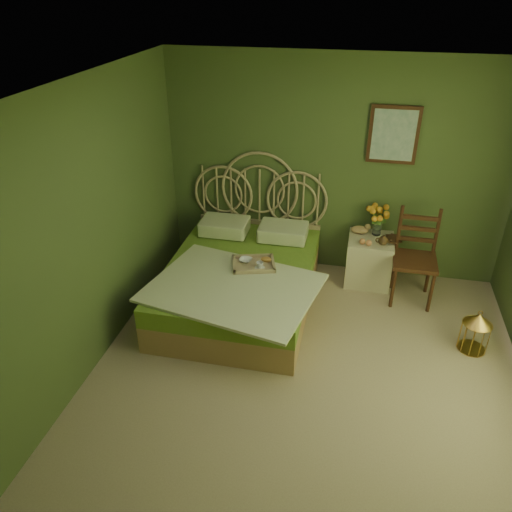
% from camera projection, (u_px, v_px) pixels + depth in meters
% --- Properties ---
extents(floor, '(4.50, 4.50, 0.00)m').
position_uv_depth(floor, '(303.00, 388.00, 4.56)').
color(floor, tan).
rests_on(floor, ground).
extents(ceiling, '(4.50, 4.50, 0.00)m').
position_uv_depth(ceiling, '(322.00, 96.00, 3.27)').
color(ceiling, silver).
rests_on(ceiling, wall_back).
extents(wall_back, '(4.00, 0.00, 4.00)m').
position_uv_depth(wall_back, '(334.00, 169.00, 5.82)').
color(wall_back, '#45572D').
rests_on(wall_back, floor).
extents(wall_left, '(0.00, 4.50, 4.50)m').
position_uv_depth(wall_left, '(79.00, 240.00, 4.28)').
color(wall_left, '#45572D').
rests_on(wall_left, floor).
extents(wall_art, '(0.54, 0.04, 0.64)m').
position_uv_depth(wall_art, '(393.00, 135.00, 5.46)').
color(wall_art, '#32190D').
rests_on(wall_art, wall_back).
extents(bed, '(1.85, 2.33, 1.45)m').
position_uv_depth(bed, '(241.00, 278.00, 5.60)').
color(bed, '#A47B52').
rests_on(bed, floor).
extents(nightstand, '(0.52, 0.52, 1.01)m').
position_uv_depth(nightstand, '(370.00, 254.00, 5.97)').
color(nightstand, beige).
rests_on(nightstand, floor).
extents(chair, '(0.48, 0.48, 1.07)m').
position_uv_depth(chair, '(416.00, 251.00, 5.58)').
color(chair, '#32190D').
rests_on(chair, floor).
extents(birdcage, '(0.28, 0.28, 0.42)m').
position_uv_depth(birdcage, '(475.00, 332.00, 4.93)').
color(birdcage, '#B48239').
rests_on(birdcage, floor).
extents(book_lower, '(0.19, 0.23, 0.02)m').
position_uv_depth(book_lower, '(387.00, 239.00, 5.84)').
color(book_lower, '#381E0F').
rests_on(book_lower, nightstand).
extents(book_upper, '(0.23, 0.27, 0.02)m').
position_uv_depth(book_upper, '(388.00, 237.00, 5.83)').
color(book_upper, '#472819').
rests_on(book_upper, nightstand).
extents(cereal_bowl, '(0.15, 0.15, 0.03)m').
position_uv_depth(cereal_bowl, '(246.00, 260.00, 5.43)').
color(cereal_bowl, white).
rests_on(cereal_bowl, bed).
extents(coffee_cup, '(0.09, 0.09, 0.07)m').
position_uv_depth(coffee_cup, '(260.00, 265.00, 5.30)').
color(coffee_cup, white).
rests_on(coffee_cup, bed).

